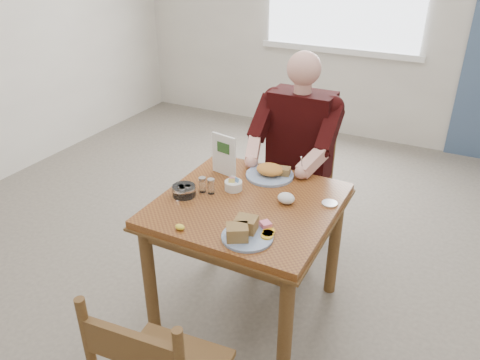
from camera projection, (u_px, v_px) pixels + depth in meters
The scene contains 14 objects.
floor at pixel (247, 308), 2.81m from camera, with size 6.00×6.00×0.00m, color #61584F.
wall_back at pixel (385, 4), 4.53m from camera, with size 5.50×5.50×0.00m, color silver.
lemon_wedge at pixel (180, 227), 2.22m from camera, with size 0.05×0.03×0.03m, color yellow.
napkin at pixel (286, 198), 2.43m from camera, with size 0.09×0.07×0.06m, color white.
metal_dish at pixel (330, 204), 2.43m from camera, with size 0.08×0.08×0.01m, color silver.
table at pixel (248, 219), 2.52m from camera, with size 0.92×0.92×0.75m.
chair_far at pixel (298, 183), 3.22m from camera, with size 0.42×0.42×0.95m.
diner at pixel (297, 143), 2.99m from camera, with size 0.53×0.56×1.39m.
near_plate at pixel (245, 232), 2.16m from camera, with size 0.32×0.32×0.08m.
far_plate at pixel (271, 172), 2.70m from camera, with size 0.32×0.32×0.08m.
caddy at pixel (233, 185), 2.56m from camera, with size 0.11×0.11×0.07m.
shakers at pixel (207, 185), 2.53m from camera, with size 0.09×0.05×0.09m.
creamer at pixel (184, 191), 2.50m from camera, with size 0.14×0.14×0.06m.
menu at pixel (224, 155), 2.68m from camera, with size 0.17×0.05×0.25m.
Camera 1 is at (0.93, -1.92, 2.00)m, focal length 35.00 mm.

